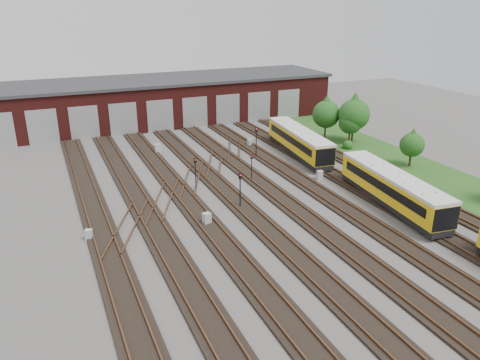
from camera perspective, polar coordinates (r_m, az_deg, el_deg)
name	(u,v)px	position (r m, az deg, el deg)	size (l,w,h in m)	color
ground	(297,233)	(36.91, 7.00, -6.42)	(120.00, 120.00, 0.00)	#484543
track_network	(292,229)	(37.23, 6.33, -5.94)	(30.40, 70.00, 0.33)	black
maintenance_shed	(163,100)	(71.44, -9.39, 9.63)	(51.00, 12.50, 6.35)	#491412
grass_verge	(401,163)	(55.07, 18.98, 1.96)	(8.00, 55.00, 0.05)	#264B19
metro_train	(393,188)	(42.52, 18.12, -0.97)	(3.91, 45.61, 2.77)	black
signal_mast_0	(240,186)	(40.10, 0.02, -0.68)	(0.29, 0.27, 3.25)	black
signal_mast_1	(252,164)	(46.33, 1.42, 1.91)	(0.23, 0.22, 2.76)	black
signal_mast_2	(195,170)	(44.10, -5.46, 1.21)	(0.24, 0.23, 3.23)	black
signal_mast_3	(256,139)	(53.35, 2.00, 5.07)	(0.31, 0.29, 3.59)	black
relay_cabinet_0	(89,235)	(37.22, -17.94, -6.37)	(0.51, 0.43, 0.86)	#AEB0B3
relay_cabinet_1	(158,148)	(56.47, -10.01, 3.80)	(0.64, 0.54, 1.07)	#AEB0B3
relay_cabinet_2	(207,219)	(37.79, -4.08, -4.76)	(0.62, 0.51, 1.03)	#AEB0B3
relay_cabinet_3	(250,142)	(58.39, 1.18, 4.60)	(0.53, 0.44, 0.88)	#AEB0B3
relay_cabinet_4	(320,175)	(47.85, 9.70, 0.59)	(0.56, 0.47, 0.93)	#AEB0B3
tree_0	(326,111)	(61.52, 10.49, 8.28)	(3.52, 3.52, 5.83)	#312616
tree_1	(351,119)	(60.27, 13.35, 7.21)	(2.95, 2.95, 4.89)	#312616
tree_2	(354,111)	(60.47, 13.78, 8.20)	(3.90, 3.90, 6.46)	#312616
tree_3	(412,142)	(53.54, 20.28, 4.37)	(2.62, 2.62, 4.34)	#312616
bush_1	(348,144)	(58.62, 13.02, 4.32)	(1.27, 1.27, 1.27)	#174012
bush_2	(323,116)	(71.99, 10.04, 7.64)	(1.41, 1.41, 1.41)	#174012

